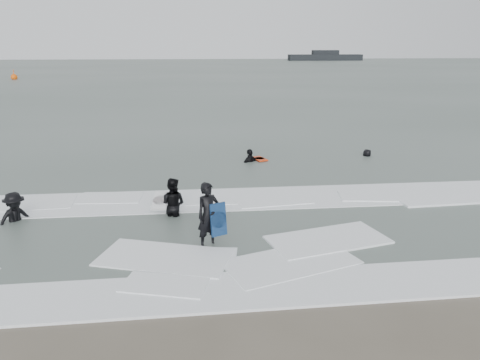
{
  "coord_description": "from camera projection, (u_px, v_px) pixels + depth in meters",
  "views": [
    {
      "loc": [
        -1.59,
        -10.43,
        5.67
      ],
      "look_at": [
        0.0,
        5.0,
        1.1
      ],
      "focal_mm": 35.0,
      "sensor_mm": 36.0,
      "label": 1
    }
  ],
  "objects": [
    {
      "name": "ground",
      "position": [
        260.0,
        278.0,
        11.71
      ],
      "size": [
        320.0,
        320.0,
        0.0
      ],
      "primitive_type": "plane",
      "color": "brown",
      "rests_on": "ground"
    },
    {
      "name": "surfer_breaker",
      "position": [
        16.0,
        223.0,
        15.29
      ],
      "size": [
        1.37,
        1.36,
        1.9
      ],
      "primitive_type": "imported",
      "rotation": [
        0.0,
        0.0,
        0.77
      ],
      "color": "black",
      "rests_on": "ground"
    },
    {
      "name": "vessel_horizon",
      "position": [
        325.0,
        57.0,
        152.37
      ],
      "size": [
        23.97,
        4.28,
        3.25
      ],
      "color": "black",
      "rests_on": "ground"
    },
    {
      "name": "surfer_centre",
      "position": [
        209.0,
        246.0,
        13.54
      ],
      "size": [
        0.84,
        0.75,
        1.94
      ],
      "primitive_type": "imported",
      "rotation": [
        0.0,
        0.0,
        0.5
      ],
      "color": "black",
      "rests_on": "ground"
    },
    {
      "name": "bodyboards",
      "position": [
        219.0,
        186.0,
        17.48
      ],
      "size": [
        5.11,
        10.73,
        1.25
      ],
      "color": "#11294F",
      "rests_on": "ground"
    },
    {
      "name": "surf_foam",
      "position": [
        244.0,
        222.0,
        15.23
      ],
      "size": [
        30.03,
        9.06,
        0.09
      ],
      "color": "white",
      "rests_on": "ground"
    },
    {
      "name": "sea",
      "position": [
        199.0,
        74.0,
        88.03
      ],
      "size": [
        320.0,
        320.0,
        0.0
      ],
      "primitive_type": "plane",
      "color": "#47544C",
      "rests_on": "ground"
    },
    {
      "name": "buoy",
      "position": [
        14.0,
        77.0,
        74.0
      ],
      "size": [
        1.0,
        1.0,
        1.65
      ],
      "color": "#E2510A",
      "rests_on": "ground"
    },
    {
      "name": "surfer_right_far",
      "position": [
        367.0,
        157.0,
        24.12
      ],
      "size": [
        0.9,
        0.84,
        1.55
      ],
      "primitive_type": "imported",
      "rotation": [
        0.0,
        0.0,
        -2.54
      ],
      "color": "black",
      "rests_on": "ground"
    },
    {
      "name": "surfer_wading",
      "position": [
        173.0,
        216.0,
        15.92
      ],
      "size": [
        1.1,
        0.97,
        1.89
      ],
      "primitive_type": "imported",
      "rotation": [
        0.0,
        0.0,
        2.81
      ],
      "color": "black",
      "rests_on": "ground"
    },
    {
      "name": "surfer_right_near",
      "position": [
        250.0,
        162.0,
        22.99
      ],
      "size": [
        1.14,
        0.97,
        1.83
      ],
      "primitive_type": "imported",
      "rotation": [
        0.0,
        0.0,
        -2.54
      ],
      "color": "black",
      "rests_on": "ground"
    }
  ]
}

